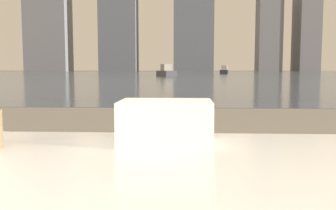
% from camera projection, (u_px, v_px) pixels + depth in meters
% --- Properties ---
extents(towel_stack, '(0.25, 0.18, 0.12)m').
position_uv_depth(towel_stack, '(164.00, 122.00, 1.04)').
color(towel_stack, white).
rests_on(towel_stack, bathtub).
extents(harbor_water, '(180.00, 110.00, 0.01)m').
position_uv_depth(harbor_water, '(186.00, 73.00, 61.83)').
color(harbor_water, slate).
rests_on(harbor_water, ground_plane).
extents(harbor_boat_1, '(2.25, 3.42, 1.22)m').
position_uv_depth(harbor_boat_1, '(166.00, 72.00, 37.62)').
color(harbor_boat_1, '#4C4C51').
rests_on(harbor_boat_1, harbor_water).
extents(harbor_boat_2, '(1.67, 3.54, 1.28)m').
position_uv_depth(harbor_boat_2, '(224.00, 71.00, 57.81)').
color(harbor_boat_2, '#2D2D33').
rests_on(harbor_boat_2, harbor_water).
extents(skyline_tower_1, '(11.57, 7.73, 32.75)m').
position_uv_depth(skyline_tower_1, '(119.00, 19.00, 116.97)').
color(skyline_tower_1, slate).
rests_on(skyline_tower_1, ground_plane).
extents(skyline_tower_2, '(12.13, 8.64, 43.06)m').
position_uv_depth(skyline_tower_2, '(194.00, 1.00, 115.32)').
color(skyline_tower_2, slate).
rests_on(skyline_tower_2, ground_plane).
extents(skyline_tower_4, '(6.14, 10.30, 25.17)m').
position_uv_depth(skyline_tower_4, '(306.00, 30.00, 114.49)').
color(skyline_tower_4, slate).
rests_on(skyline_tower_4, ground_plane).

